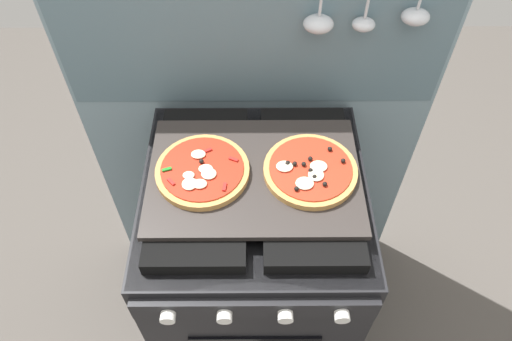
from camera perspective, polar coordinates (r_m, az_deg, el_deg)
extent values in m
plane|color=#4C4742|center=(2.00, 0.00, -17.00)|extent=(4.00, 4.00, 0.00)
cube|color=#7A939E|center=(1.53, -0.07, 6.16)|extent=(1.10, 0.03, 1.55)
cube|color=slate|center=(1.28, -0.08, 17.64)|extent=(1.08, 0.00, 0.56)
ellipsoid|color=silver|center=(1.27, 7.73, 17.11)|extent=(0.08, 0.07, 0.04)
ellipsoid|color=silver|center=(1.29, 13.03, 16.78)|extent=(0.06, 0.05, 0.03)
ellipsoid|color=silver|center=(1.31, 18.84, 17.14)|extent=(0.07, 0.06, 0.04)
cube|color=black|center=(1.61, 0.00, -11.22)|extent=(0.60, 0.60, 0.86)
cube|color=black|center=(1.25, 0.00, -2.08)|extent=(0.59, 0.59, 0.01)
cube|color=black|center=(1.24, -6.49, -1.37)|extent=(0.24, 0.51, 0.04)
cube|color=black|center=(1.24, 6.49, -1.31)|extent=(0.24, 0.51, 0.04)
cube|color=black|center=(1.14, 0.09, -16.26)|extent=(0.58, 0.02, 0.07)
cylinder|color=silver|center=(1.15, -10.37, -17.02)|extent=(0.04, 0.02, 0.04)
cylinder|color=silver|center=(1.14, -3.60, -17.22)|extent=(0.04, 0.02, 0.04)
cylinder|color=silver|center=(1.14, 3.79, -17.18)|extent=(0.04, 0.02, 0.04)
cylinder|color=silver|center=(1.15, 10.55, -16.91)|extent=(0.04, 0.02, 0.04)
cube|color=#2D2826|center=(1.21, 0.00, -0.54)|extent=(0.54, 0.38, 0.02)
cylinder|color=#C18947|center=(1.20, -6.25, 0.07)|extent=(0.24, 0.24, 0.02)
cylinder|color=#AD2614|center=(1.20, -6.29, 0.41)|extent=(0.21, 0.21, 0.00)
ellipsoid|color=beige|center=(1.16, -6.59, -1.61)|extent=(0.04, 0.03, 0.01)
ellipsoid|color=beige|center=(1.18, -7.92, -0.56)|extent=(0.03, 0.02, 0.01)
ellipsoid|color=beige|center=(1.17, -5.62, -0.34)|extent=(0.03, 0.02, 0.01)
ellipsoid|color=beige|center=(1.17, -5.50, -0.38)|extent=(0.04, 0.04, 0.01)
ellipsoid|color=beige|center=(1.16, -7.81, -1.60)|extent=(0.04, 0.04, 0.01)
ellipsoid|color=beige|center=(1.18, -5.88, 0.22)|extent=(0.04, 0.03, 0.01)
ellipsoid|color=beige|center=(1.22, -6.77, 1.96)|extent=(0.04, 0.03, 0.01)
cube|color=#19721E|center=(1.20, -10.50, 0.15)|extent=(0.03, 0.02, 0.00)
sphere|color=black|center=(1.20, -6.40, 1.11)|extent=(0.01, 0.01, 0.01)
cube|color=red|center=(1.15, -3.61, -1.97)|extent=(0.01, 0.02, 0.00)
cube|color=red|center=(1.23, -5.68, 2.43)|extent=(0.02, 0.02, 0.00)
cube|color=red|center=(1.17, -9.99, -1.33)|extent=(0.02, 0.02, 0.00)
cube|color=red|center=(1.20, -2.53, 1.38)|extent=(0.03, 0.02, 0.00)
cylinder|color=#C18947|center=(1.20, 6.76, -0.03)|extent=(0.24, 0.24, 0.02)
cylinder|color=#B72D19|center=(1.20, 6.81, 0.30)|extent=(0.21, 0.21, 0.00)
ellipsoid|color=beige|center=(1.18, 7.46, -0.51)|extent=(0.04, 0.04, 0.01)
ellipsoid|color=beige|center=(1.16, 6.10, -1.53)|extent=(0.05, 0.04, 0.01)
ellipsoid|color=beige|center=(1.16, 5.74, -1.52)|extent=(0.03, 0.03, 0.01)
ellipsoid|color=beige|center=(1.18, 3.68, 0.38)|extent=(0.04, 0.04, 0.01)
ellipsoid|color=beige|center=(1.19, 7.77, 0.53)|extent=(0.04, 0.04, 0.01)
sphere|color=black|center=(1.19, 4.05, 0.93)|extent=(0.01, 0.01, 0.01)
sphere|color=black|center=(1.19, 4.00, 0.80)|extent=(0.01, 0.01, 0.01)
sphere|color=black|center=(1.19, 5.98, 0.78)|extent=(0.01, 0.01, 0.01)
sphere|color=black|center=(1.17, 7.27, -0.76)|extent=(0.01, 0.01, 0.01)
sphere|color=black|center=(1.19, 4.88, 0.82)|extent=(0.01, 0.01, 0.01)
sphere|color=black|center=(1.14, 5.13, -2.20)|extent=(0.01, 0.01, 0.01)
sphere|color=black|center=(1.23, 9.09, 2.60)|extent=(0.01, 0.01, 0.01)
sphere|color=black|center=(1.18, 6.81, 0.01)|extent=(0.01, 0.01, 0.01)
sphere|color=black|center=(1.21, 10.66, 1.17)|extent=(0.01, 0.01, 0.01)
sphere|color=black|center=(1.21, 6.75, 1.43)|extent=(0.01, 0.01, 0.01)
sphere|color=black|center=(1.16, 8.50, -1.62)|extent=(0.01, 0.01, 0.01)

